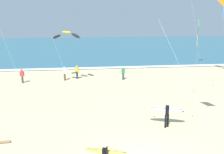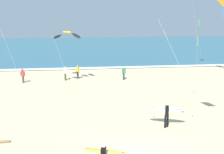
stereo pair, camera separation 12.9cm
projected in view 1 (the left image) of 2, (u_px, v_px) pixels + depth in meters
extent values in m
cube|color=#2D6075|center=(91.00, 46.00, 64.15)|extent=(160.00, 60.00, 0.08)
cube|color=white|center=(101.00, 68.00, 35.46)|extent=(160.00, 1.28, 0.01)
cube|color=black|center=(105.00, 154.00, 10.79)|extent=(0.28, 0.38, 0.60)
cube|color=red|center=(102.00, 153.00, 10.79)|extent=(0.06, 0.20, 0.32)
sphere|color=beige|center=(105.00, 145.00, 10.69)|extent=(0.21, 0.21, 0.21)
cylinder|color=black|center=(106.00, 149.00, 10.99)|extent=(0.09, 0.09, 0.26)
cylinder|color=black|center=(105.00, 151.00, 11.11)|extent=(0.26, 0.14, 0.14)
ellipsoid|color=#EFD14C|center=(106.00, 151.00, 11.15)|extent=(2.06, 0.99, 0.13)
cube|color=#333333|center=(106.00, 150.00, 11.14)|extent=(1.70, 0.48, 0.06)
cube|color=#262628|center=(125.00, 154.00, 11.06)|extent=(0.12, 0.04, 0.14)
cylinder|color=black|center=(166.00, 121.00, 16.09)|extent=(0.13, 0.13, 0.88)
cylinder|color=black|center=(168.00, 120.00, 16.22)|extent=(0.13, 0.13, 0.88)
cube|color=black|center=(167.00, 110.00, 15.99)|extent=(0.28, 0.38, 0.60)
cube|color=blue|center=(166.00, 109.00, 15.99)|extent=(0.07, 0.20, 0.32)
sphere|color=beige|center=(168.00, 104.00, 15.89)|extent=(0.21, 0.21, 0.21)
cylinder|color=black|center=(167.00, 112.00, 15.77)|extent=(0.09, 0.09, 0.56)
cylinder|color=black|center=(167.00, 107.00, 16.18)|extent=(0.09, 0.09, 0.26)
cylinder|color=black|center=(166.00, 109.00, 16.31)|extent=(0.26, 0.15, 0.14)
ellipsoid|color=white|center=(167.00, 109.00, 16.35)|extent=(2.52, 1.22, 0.12)
cube|color=#333333|center=(167.00, 109.00, 16.34)|extent=(2.09, 0.61, 0.05)
cube|color=#262628|center=(183.00, 111.00, 16.22)|extent=(0.12, 0.04, 0.14)
ellipsoid|color=black|center=(57.00, 37.00, 25.29)|extent=(1.27, 1.50, 0.63)
ellipsoid|color=yellow|center=(66.00, 32.00, 25.93)|extent=(1.28, 1.50, 0.20)
ellipsoid|color=black|center=(76.00, 36.00, 26.78)|extent=(1.27, 1.50, 0.63)
cylinder|color=silver|center=(60.00, 59.00, 27.74)|extent=(1.75, 2.55, 4.93)
cylinder|color=brown|center=(54.00, 78.00, 29.43)|extent=(0.06, 0.06, 0.10)
cylinder|color=#2D99DB|center=(223.00, 13.00, 13.44)|extent=(0.02, 0.02, 0.65)
cylinder|color=silver|center=(184.00, 74.00, 15.69)|extent=(2.60, 3.23, 6.80)
cylinder|color=brown|center=(154.00, 117.00, 17.87)|extent=(0.06, 0.06, 0.10)
cylinder|color=brown|center=(213.00, 85.00, 26.23)|extent=(0.06, 0.06, 0.10)
cylinder|color=brown|center=(212.00, 81.00, 28.10)|extent=(0.06, 0.06, 0.10)
cylinder|color=silver|center=(196.00, 31.00, 32.24)|extent=(3.80, 2.74, 10.50)
cylinder|color=brown|center=(184.00, 74.00, 31.90)|extent=(0.06, 0.06, 0.10)
cube|color=green|center=(198.00, 26.00, 18.81)|extent=(0.47, 0.98, 1.06)
cylinder|color=yellow|center=(197.00, 40.00, 19.04)|extent=(0.02, 0.02, 0.95)
cylinder|color=silver|center=(195.00, 80.00, 18.56)|extent=(1.03, 2.23, 4.77)
cylinder|color=brown|center=(192.00, 116.00, 17.98)|extent=(0.06, 0.06, 0.10)
cylinder|color=#2D334C|center=(123.00, 76.00, 28.78)|extent=(0.22, 0.22, 0.84)
cube|color=#339351|center=(123.00, 70.00, 28.62)|extent=(0.36, 0.29, 0.54)
sphere|color=beige|center=(123.00, 67.00, 28.53)|extent=(0.20, 0.20, 0.20)
cylinder|color=#339351|center=(122.00, 71.00, 28.54)|extent=(0.08, 0.08, 0.50)
cylinder|color=#339351|center=(125.00, 71.00, 28.75)|extent=(0.08, 0.08, 0.50)
cylinder|color=#4C3D2D|center=(65.00, 77.00, 28.47)|extent=(0.22, 0.22, 0.84)
cube|color=white|center=(65.00, 71.00, 28.31)|extent=(0.32, 0.37, 0.54)
sphere|color=beige|center=(64.00, 68.00, 28.23)|extent=(0.20, 0.20, 0.20)
cylinder|color=white|center=(65.00, 72.00, 28.17)|extent=(0.08, 0.08, 0.50)
cylinder|color=white|center=(64.00, 71.00, 28.50)|extent=(0.08, 0.08, 0.50)
cylinder|color=#4C3D2D|center=(22.00, 79.00, 27.31)|extent=(0.22, 0.22, 0.84)
cube|color=red|center=(22.00, 73.00, 27.15)|extent=(0.33, 0.20, 0.54)
sphere|color=brown|center=(22.00, 70.00, 27.06)|extent=(0.20, 0.20, 0.20)
cylinder|color=red|center=(24.00, 74.00, 27.18)|extent=(0.08, 0.08, 0.50)
cylinder|color=red|center=(20.00, 74.00, 27.16)|extent=(0.08, 0.08, 0.50)
cylinder|color=#2D334C|center=(77.00, 75.00, 29.27)|extent=(0.22, 0.22, 0.84)
cube|color=gold|center=(77.00, 69.00, 29.11)|extent=(0.37, 0.32, 0.54)
sphere|color=tan|center=(77.00, 66.00, 29.03)|extent=(0.20, 0.20, 0.20)
cylinder|color=gold|center=(78.00, 70.00, 29.05)|extent=(0.08, 0.08, 0.50)
cylinder|color=gold|center=(75.00, 70.00, 29.22)|extent=(0.08, 0.08, 0.50)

